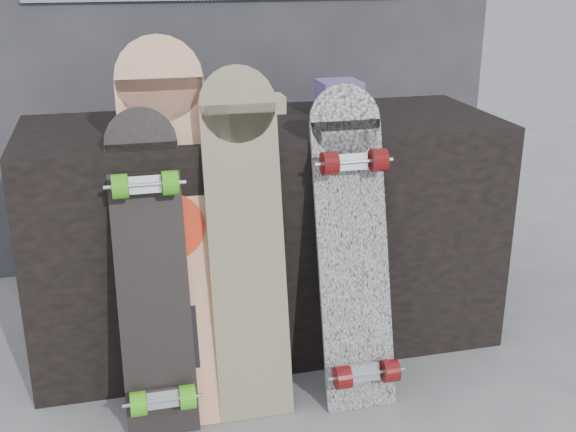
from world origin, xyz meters
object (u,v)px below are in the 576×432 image
object	(u,v)px
longboard_geisha	(171,221)
longboard_celtic	(246,234)
vendor_table	(265,232)
skateboard_dark	(152,269)
longboard_cascadia	(354,245)

from	to	relation	value
longboard_geisha	longboard_celtic	world-z (taller)	longboard_geisha
vendor_table	skateboard_dark	bearing A→B (deg)	-137.05
vendor_table	longboard_cascadia	distance (m)	0.46
vendor_table	longboard_geisha	distance (m)	0.51
vendor_table	longboard_geisha	xyz separation A→B (m)	(-0.35, -0.31, 0.19)
vendor_table	longboard_celtic	xyz separation A→B (m)	(-0.14, -0.37, 0.15)
vendor_table	longboard_cascadia	world-z (taller)	longboard_cascadia
longboard_cascadia	vendor_table	bearing A→B (deg)	114.55
longboard_geisha	longboard_cascadia	xyz separation A→B (m)	(0.54, -0.10, -0.09)
longboard_geisha	skateboard_dark	distance (m)	0.15
longboard_cascadia	longboard_celtic	bearing A→B (deg)	173.47
skateboard_dark	longboard_geisha	bearing A→B (deg)	48.29
longboard_celtic	vendor_table	bearing A→B (deg)	69.76
vendor_table	longboard_celtic	distance (m)	0.43
vendor_table	skateboard_dark	world-z (taller)	skateboard_dark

